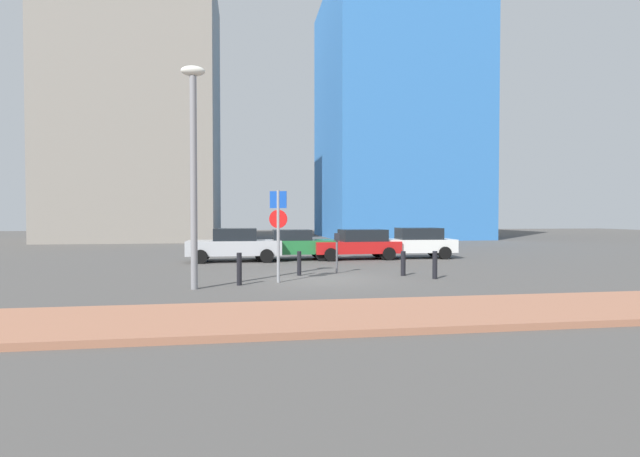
% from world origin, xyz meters
% --- Properties ---
extents(ground_plane, '(120.00, 120.00, 0.00)m').
position_xyz_m(ground_plane, '(0.00, 0.00, 0.00)').
color(ground_plane, '#4C4947').
extents(sidewalk_brick, '(40.00, 3.12, 0.14)m').
position_xyz_m(sidewalk_brick, '(0.00, -6.34, 0.07)').
color(sidewalk_brick, '#9E664C').
rests_on(sidewalk_brick, ground).
extents(parked_car_silver, '(4.43, 1.95, 1.59)m').
position_xyz_m(parked_car_silver, '(-3.16, 6.89, 0.80)').
color(parked_car_silver, '#B7BABF').
rests_on(parked_car_silver, ground).
extents(parked_car_green, '(4.27, 1.99, 1.50)m').
position_xyz_m(parked_car_green, '(-0.43, 7.37, 0.77)').
color(parked_car_green, '#237238').
rests_on(parked_car_green, ground).
extents(parked_car_red, '(4.37, 2.15, 1.50)m').
position_xyz_m(parked_car_red, '(2.93, 7.22, 0.78)').
color(parked_car_red, red).
rests_on(parked_car_red, ground).
extents(parked_car_white, '(4.54, 2.05, 1.56)m').
position_xyz_m(parked_car_white, '(5.87, 7.33, 0.80)').
color(parked_car_white, white).
rests_on(parked_car_white, ground).
extents(parking_sign_post, '(0.58, 0.20, 3.00)m').
position_xyz_m(parking_sign_post, '(-1.60, -0.64, 1.89)').
color(parking_sign_post, gray).
rests_on(parking_sign_post, ground).
extents(parking_meter, '(0.18, 0.14, 1.52)m').
position_xyz_m(parking_meter, '(0.76, 1.52, 0.98)').
color(parking_meter, '#4C4C51').
rests_on(parking_meter, ground).
extents(street_lamp, '(0.70, 0.36, 6.56)m').
position_xyz_m(street_lamp, '(-4.15, -1.67, 3.89)').
color(street_lamp, gray).
rests_on(street_lamp, ground).
extents(traffic_bollard_near, '(0.18, 0.18, 0.89)m').
position_xyz_m(traffic_bollard_near, '(3.00, 0.42, 0.45)').
color(traffic_bollard_near, black).
rests_on(traffic_bollard_near, ground).
extents(traffic_bollard_mid, '(0.16, 0.16, 1.02)m').
position_xyz_m(traffic_bollard_mid, '(-2.85, -1.08, 0.51)').
color(traffic_bollard_mid, black).
rests_on(traffic_bollard_mid, ground).
extents(traffic_bollard_far, '(0.17, 0.17, 0.96)m').
position_xyz_m(traffic_bollard_far, '(3.79, -0.58, 0.48)').
color(traffic_bollard_far, black).
rests_on(traffic_bollard_far, ground).
extents(traffic_bollard_edge, '(0.16, 0.16, 0.89)m').
position_xyz_m(traffic_bollard_edge, '(-0.72, 1.06, 0.44)').
color(traffic_bollard_edge, black).
rests_on(traffic_bollard_edge, ground).
extents(building_colorful_midrise, '(14.34, 16.57, 25.11)m').
position_xyz_m(building_colorful_midrise, '(12.68, 31.84, 12.55)').
color(building_colorful_midrise, '#3372BF').
rests_on(building_colorful_midrise, ground).
extents(building_under_construction, '(13.93, 11.99, 23.10)m').
position_xyz_m(building_under_construction, '(-12.20, 29.03, 11.55)').
color(building_under_construction, gray).
rests_on(building_under_construction, ground).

